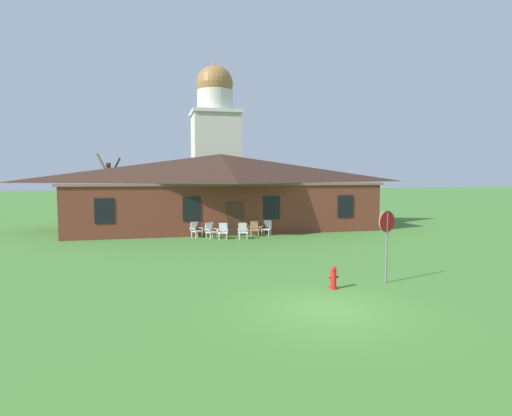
% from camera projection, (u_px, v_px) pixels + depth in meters
% --- Properties ---
extents(ground_plane, '(200.00, 200.00, 0.00)m').
position_uv_depth(ground_plane, '(328.00, 310.00, 12.56)').
color(ground_plane, '#477F33').
extents(brick_building, '(21.63, 10.40, 5.44)m').
position_uv_depth(brick_building, '(221.00, 190.00, 32.38)').
color(brick_building, brown).
rests_on(brick_building, ground).
extents(dome_tower, '(5.18, 5.18, 16.34)m').
position_uv_depth(dome_tower, '(215.00, 142.00, 46.35)').
color(dome_tower, beige).
rests_on(dome_tower, ground).
extents(stop_sign, '(0.76, 0.30, 2.64)m').
position_uv_depth(stop_sign, '(387.00, 231.00, 15.56)').
color(stop_sign, slate).
rests_on(stop_sign, ground).
extents(lawn_chair_by_porch, '(0.83, 0.86, 0.96)m').
position_uv_depth(lawn_chair_by_porch, '(196.00, 229.00, 26.94)').
color(lawn_chair_by_porch, white).
rests_on(lawn_chair_by_porch, ground).
extents(lawn_chair_near_door, '(0.81, 0.85, 0.96)m').
position_uv_depth(lawn_chair_near_door, '(210.00, 230.00, 26.49)').
color(lawn_chair_near_door, white).
rests_on(lawn_chair_near_door, ground).
extents(lawn_chair_left_end, '(0.73, 0.77, 0.96)m').
position_uv_depth(lawn_chair_left_end, '(223.00, 231.00, 26.33)').
color(lawn_chair_left_end, white).
rests_on(lawn_chair_left_end, ground).
extents(lawn_chair_middle, '(0.69, 0.72, 0.96)m').
position_uv_depth(lawn_chair_middle, '(243.00, 230.00, 26.39)').
color(lawn_chair_middle, white).
rests_on(lawn_chair_middle, ground).
extents(lawn_chair_right_end, '(0.70, 0.74, 0.96)m').
position_uv_depth(lawn_chair_right_end, '(254.00, 228.00, 27.56)').
color(lawn_chair_right_end, tan).
rests_on(lawn_chair_right_end, ground).
extents(lawn_chair_far_side, '(0.84, 0.87, 0.96)m').
position_uv_depth(lawn_chair_far_side, '(267.00, 227.00, 27.98)').
color(lawn_chair_far_side, silver).
rests_on(lawn_chair_far_side, ground).
extents(bare_tree_beside_building, '(1.92, 1.95, 5.56)m').
position_uv_depth(bare_tree_beside_building, '(109.00, 189.00, 33.80)').
color(bare_tree_beside_building, brown).
rests_on(bare_tree_beside_building, ground).
extents(fire_hydrant, '(0.36, 0.28, 0.79)m').
position_uv_depth(fire_hydrant, '(333.00, 278.00, 14.83)').
color(fire_hydrant, red).
rests_on(fire_hydrant, ground).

